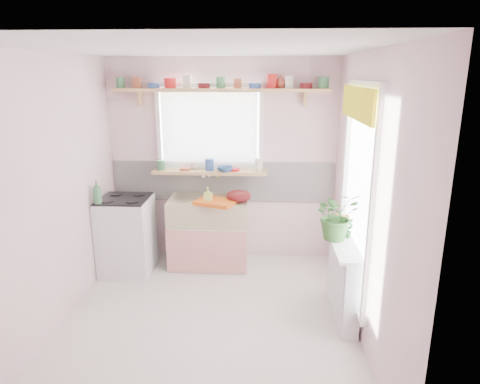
{
  "coord_description": "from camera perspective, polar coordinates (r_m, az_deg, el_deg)",
  "views": [
    {
      "loc": [
        0.51,
        -3.61,
        2.31
      ],
      "look_at": [
        0.27,
        0.55,
        1.15
      ],
      "focal_mm": 32.0,
      "sensor_mm": 36.0,
      "label": 1
    }
  ],
  "objects": [
    {
      "name": "cooker_bottle",
      "position": [
        4.96,
        -18.52,
        -0.05
      ],
      "size": [
        0.13,
        0.13,
        0.25
      ],
      "primitive_type": "imported",
      "rotation": [
        0.0,
        0.0,
        0.38
      ],
      "color": "#428552",
      "rests_on": "cooker"
    },
    {
      "name": "windowsill",
      "position": [
        5.26,
        -4.06,
        2.69
      ],
      "size": [
        1.4,
        0.22,
        0.04
      ],
      "primitive_type": "cube",
      "color": "#D7B36E",
      "rests_on": "room"
    },
    {
      "name": "shelf_vase",
      "position": [
        5.14,
        5.42,
        14.45
      ],
      "size": [
        0.19,
        0.19,
        0.15
      ],
      "primitive_type": "imported",
      "rotation": [
        0.0,
        0.0,
        -0.37
      ],
      "color": "#AD4835",
      "rests_on": "pine_shelf"
    },
    {
      "name": "sink_unit",
      "position": [
        5.29,
        -4.17,
        -5.26
      ],
      "size": [
        0.95,
        0.65,
        1.11
      ],
      "color": "white",
      "rests_on": "ground"
    },
    {
      "name": "sill_bowl",
      "position": [
        5.17,
        -1.99,
        3.06
      ],
      "size": [
        0.25,
        0.25,
        0.06
      ],
      "primitive_type": "imported",
      "rotation": [
        0.0,
        0.0,
        -0.33
      ],
      "color": "#2E5996",
      "rests_on": "windowsill"
    },
    {
      "name": "room",
      "position": [
        4.57,
        5.06,
        3.64
      ],
      "size": [
        3.2,
        3.2,
        3.2
      ],
      "color": "silver",
      "rests_on": "ground"
    },
    {
      "name": "sill_cup",
      "position": [
        5.33,
        -5.94,
        3.51
      ],
      "size": [
        0.14,
        0.14,
        0.09
      ],
      "primitive_type": "imported",
      "rotation": [
        0.0,
        0.0,
        -0.38
      ],
      "color": "silver",
      "rests_on": "windowsill"
    },
    {
      "name": "jade_plant",
      "position": [
        4.15,
        12.79,
        -3.04
      ],
      "size": [
        0.51,
        0.47,
        0.47
      ],
      "primitive_type": "imported",
      "rotation": [
        0.0,
        0.0,
        0.28
      ],
      "color": "#2F5D25",
      "rests_on": "radiator_ledge"
    },
    {
      "name": "shelf_crockery",
      "position": [
        5.11,
        -2.79,
        14.26
      ],
      "size": [
        2.47,
        0.11,
        0.12
      ],
      "color": "#3F7F4C",
      "rests_on": "pine_shelf"
    },
    {
      "name": "fruit",
      "position": [
        4.53,
        13.59,
        -3.44
      ],
      "size": [
        0.2,
        0.14,
        0.1
      ],
      "color": "orange",
      "rests_on": "fruit_bowl"
    },
    {
      "name": "cooker",
      "position": [
        5.26,
        -14.88,
        -5.55
      ],
      "size": [
        0.58,
        0.58,
        0.93
      ],
      "color": "white",
      "rests_on": "ground"
    },
    {
      "name": "soap_bottle_sink",
      "position": [
        4.94,
        -4.31,
        -0.48
      ],
      "size": [
        0.09,
        0.09,
        0.19
      ],
      "primitive_type": "imported",
      "rotation": [
        0.0,
        0.0,
        -0.04
      ],
      "color": "#C2D860",
      "rests_on": "sink_unit"
    },
    {
      "name": "fruit_bowl",
      "position": [
        4.54,
        13.48,
        -4.16
      ],
      "size": [
        0.35,
        0.35,
        0.07
      ],
      "primitive_type": "imported",
      "rotation": [
        0.0,
        0.0,
        -0.33
      ],
      "color": "silver",
      "rests_on": "radiator_ledge"
    },
    {
      "name": "colander",
      "position": [
        5.01,
        -0.16,
        -0.54
      ],
      "size": [
        0.39,
        0.39,
        0.14
      ],
      "primitive_type": "ellipsoid",
      "rotation": [
        0.0,
        0.0,
        0.38
      ],
      "color": "#540E11",
      "rests_on": "sink_unit"
    },
    {
      "name": "pine_shelf",
      "position": [
        5.11,
        -2.58,
        13.43
      ],
      "size": [
        2.52,
        0.24,
        0.04
      ],
      "primitive_type": "cube",
      "color": "#D7B36E",
      "rests_on": "room"
    },
    {
      "name": "sill_crockery",
      "position": [
        5.25,
        -4.08,
        3.51
      ],
      "size": [
        1.35,
        0.11,
        0.12
      ],
      "color": "#3F7F4C",
      "rests_on": "windowsill"
    },
    {
      "name": "herb_pot",
      "position": [
        4.25,
        14.21,
        -4.58
      ],
      "size": [
        0.13,
        0.1,
        0.21
      ],
      "primitive_type": "imported",
      "rotation": [
        0.0,
        0.0,
        0.23
      ],
      "color": "#2B6C2E",
      "rests_on": "radiator_ledge"
    },
    {
      "name": "dish_tray",
      "position": [
        4.95,
        -3.21,
        -1.33
      ],
      "size": [
        0.52,
        0.46,
        0.04
      ],
      "primitive_type": "cube",
      "rotation": [
        0.0,
        0.0,
        -0.34
      ],
      "color": "orange",
      "rests_on": "sink_unit"
    },
    {
      "name": "radiator_ledge",
      "position": [
        4.34,
        13.63,
        -11.09
      ],
      "size": [
        0.22,
        0.95,
        0.78
      ],
      "color": "white",
      "rests_on": "ground"
    }
  ]
}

